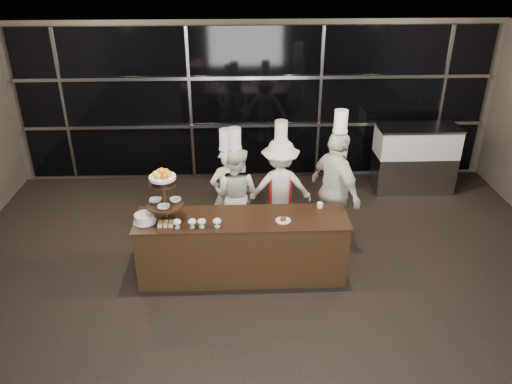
{
  "coord_description": "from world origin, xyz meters",
  "views": [
    {
      "loc": [
        -0.35,
        -4.06,
        4.22
      ],
      "look_at": [
        -0.1,
        2.01,
        1.15
      ],
      "focal_mm": 35.0,
      "sensor_mm": 36.0,
      "label": 1
    }
  ],
  "objects_px": {
    "buffet_counter": "(242,247)",
    "chef_a": "(227,191)",
    "display_case": "(415,155)",
    "chef_d": "(335,190)",
    "display_stand": "(164,191)",
    "chef_c": "(280,187)",
    "chef_b": "(236,193)",
    "layer_cake": "(145,218)"
  },
  "relations": [
    {
      "from": "buffet_counter",
      "to": "chef_a",
      "type": "xyz_separation_m",
      "value": [
        -0.21,
        1.09,
        0.31
      ]
    },
    {
      "from": "display_case",
      "to": "chef_d",
      "type": "relative_size",
      "value": 0.68
    },
    {
      "from": "buffet_counter",
      "to": "display_case",
      "type": "xyz_separation_m",
      "value": [
        3.22,
        2.59,
        0.22
      ]
    },
    {
      "from": "display_stand",
      "to": "chef_c",
      "type": "distance_m",
      "value": 2.06
    },
    {
      "from": "display_case",
      "to": "chef_d",
      "type": "bearing_deg",
      "value": -134.54
    },
    {
      "from": "display_case",
      "to": "chef_b",
      "type": "distance_m",
      "value": 3.66
    },
    {
      "from": "layer_cake",
      "to": "chef_b",
      "type": "distance_m",
      "value": 1.61
    },
    {
      "from": "display_stand",
      "to": "chef_d",
      "type": "xyz_separation_m",
      "value": [
        2.39,
        0.73,
        -0.4
      ]
    },
    {
      "from": "chef_c",
      "to": "chef_a",
      "type": "bearing_deg",
      "value": -174.33
    },
    {
      "from": "buffet_counter",
      "to": "chef_c",
      "type": "xyz_separation_m",
      "value": [
        0.61,
        1.17,
        0.33
      ]
    },
    {
      "from": "layer_cake",
      "to": "chef_c",
      "type": "xyz_separation_m",
      "value": [
        1.88,
        1.22,
        -0.18
      ]
    },
    {
      "from": "buffet_counter",
      "to": "chef_c",
      "type": "height_order",
      "value": "chef_c"
    },
    {
      "from": "buffet_counter",
      "to": "chef_b",
      "type": "bearing_deg",
      "value": 94.61
    },
    {
      "from": "chef_d",
      "to": "chef_a",
      "type": "bearing_deg",
      "value": 167.32
    },
    {
      "from": "display_stand",
      "to": "layer_cake",
      "type": "relative_size",
      "value": 2.48
    },
    {
      "from": "chef_b",
      "to": "chef_c",
      "type": "distance_m",
      "value": 0.7
    },
    {
      "from": "display_case",
      "to": "chef_b",
      "type": "xyz_separation_m",
      "value": [
        -3.3,
        -1.57,
        0.09
      ]
    },
    {
      "from": "display_stand",
      "to": "chef_c",
      "type": "xyz_separation_m",
      "value": [
        1.61,
        1.17,
        -0.54
      ]
    },
    {
      "from": "chef_b",
      "to": "display_stand",
      "type": "bearing_deg",
      "value": -131.98
    },
    {
      "from": "chef_b",
      "to": "chef_d",
      "type": "distance_m",
      "value": 1.5
    },
    {
      "from": "chef_b",
      "to": "chef_d",
      "type": "xyz_separation_m",
      "value": [
        1.47,
        -0.29,
        0.17
      ]
    },
    {
      "from": "display_case",
      "to": "chef_a",
      "type": "distance_m",
      "value": 3.74
    },
    {
      "from": "buffet_counter",
      "to": "display_stand",
      "type": "distance_m",
      "value": 1.33
    },
    {
      "from": "layer_cake",
      "to": "chef_b",
      "type": "xyz_separation_m",
      "value": [
        1.19,
        1.07,
        -0.2
      ]
    },
    {
      "from": "display_case",
      "to": "buffet_counter",
      "type": "bearing_deg",
      "value": -141.13
    },
    {
      "from": "layer_cake",
      "to": "chef_d",
      "type": "xyz_separation_m",
      "value": [
        2.66,
        0.78,
        -0.03
      ]
    },
    {
      "from": "display_stand",
      "to": "display_case",
      "type": "height_order",
      "value": "display_stand"
    },
    {
      "from": "buffet_counter",
      "to": "display_stand",
      "type": "height_order",
      "value": "display_stand"
    },
    {
      "from": "chef_b",
      "to": "chef_d",
      "type": "height_order",
      "value": "chef_d"
    },
    {
      "from": "display_case",
      "to": "chef_c",
      "type": "height_order",
      "value": "chef_c"
    },
    {
      "from": "display_stand",
      "to": "layer_cake",
      "type": "height_order",
      "value": "display_stand"
    },
    {
      "from": "display_case",
      "to": "chef_c",
      "type": "relative_size",
      "value": 0.78
    },
    {
      "from": "buffet_counter",
      "to": "display_stand",
      "type": "relative_size",
      "value": 3.81
    },
    {
      "from": "chef_c",
      "to": "display_stand",
      "type": "bearing_deg",
      "value": -143.9
    },
    {
      "from": "buffet_counter",
      "to": "display_case",
      "type": "height_order",
      "value": "display_case"
    },
    {
      "from": "display_stand",
      "to": "chef_c",
      "type": "bearing_deg",
      "value": 36.1
    },
    {
      "from": "chef_b",
      "to": "chef_d",
      "type": "bearing_deg",
      "value": -11.15
    },
    {
      "from": "chef_b",
      "to": "chef_c",
      "type": "bearing_deg",
      "value": 12.38
    },
    {
      "from": "chef_a",
      "to": "chef_d",
      "type": "relative_size",
      "value": 0.82
    },
    {
      "from": "display_stand",
      "to": "layer_cake",
      "type": "distance_m",
      "value": 0.46
    },
    {
      "from": "buffet_counter",
      "to": "display_stand",
      "type": "xyz_separation_m",
      "value": [
        -1.0,
        -0.0,
        0.87
      ]
    },
    {
      "from": "chef_d",
      "to": "display_stand",
      "type": "bearing_deg",
      "value": -162.95
    }
  ]
}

